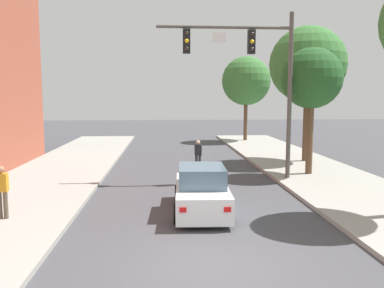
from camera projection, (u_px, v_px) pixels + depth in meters
name	position (u px, v px, depth m)	size (l,w,h in m)	color
ground_plane	(214.00, 266.00, 9.22)	(120.00, 120.00, 0.00)	#424247
traffic_signal_mast	(253.00, 65.00, 17.90)	(6.13, 0.38, 7.50)	#514C47
car_lead_white	(201.00, 191.00, 13.47)	(1.97, 4.30, 1.60)	silver
pedestrian_sidewalk_left_walker	(2.00, 190.00, 12.25)	(0.36, 0.22, 1.64)	brown
pedestrian_crossing_road	(198.00, 154.00, 20.93)	(0.36, 0.22, 1.64)	#333338
street_tree_second	(312.00, 79.00, 19.12)	(2.92, 2.92, 6.10)	brown
street_tree_third	(308.00, 65.00, 22.97)	(4.38, 4.38, 7.79)	brown
street_tree_farthest	(246.00, 81.00, 34.45)	(4.20, 4.20, 7.23)	brown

